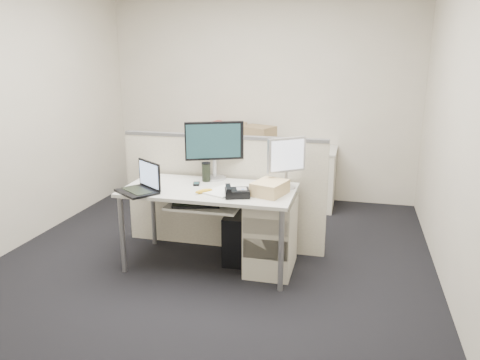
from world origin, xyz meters
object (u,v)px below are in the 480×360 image
(desk_phone, at_px, (237,193))
(laptop, at_px, (136,178))
(desk, at_px, (209,195))
(monitor_main, at_px, (214,151))

(desk_phone, bearing_deg, laptop, 167.94)
(laptop, height_order, desk_phone, laptop)
(desk, xyz_separation_m, monitor_main, (-0.05, 0.32, 0.34))
(monitor_main, distance_m, laptop, 0.80)
(laptop, distance_m, desk_phone, 0.87)
(laptop, relative_size, desk_phone, 1.72)
(monitor_main, relative_size, laptop, 1.58)
(desk, distance_m, monitor_main, 0.47)
(laptop, bearing_deg, monitor_main, 85.17)
(laptop, xyz_separation_m, desk_phone, (0.86, 0.10, -0.10))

